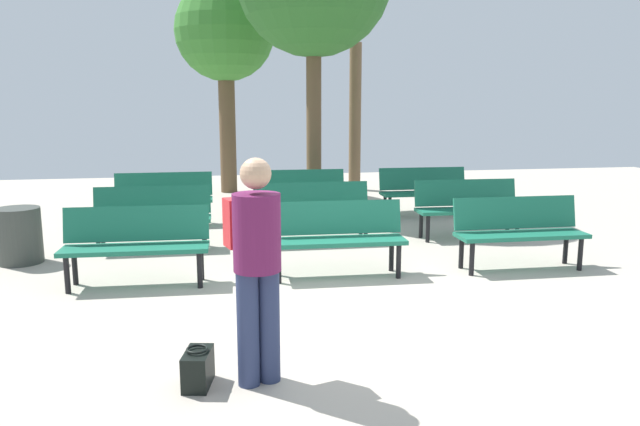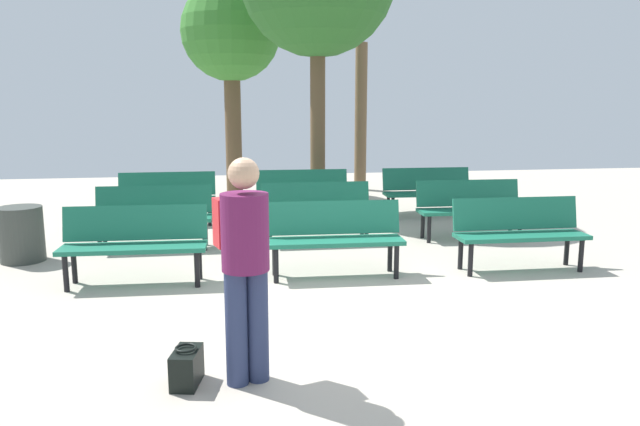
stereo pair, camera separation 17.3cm
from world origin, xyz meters
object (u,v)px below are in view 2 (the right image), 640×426
bench_r1_c1 (317,208)px  bench_r2_c0 (167,195)px  bench_r2_c2 (428,189)px  bench_r0_c0 (135,240)px  bench_r0_c1 (334,234)px  bench_r1_c0 (154,213)px  tree_0 (231,34)px  visitor_with_backpack (244,257)px  handbag (187,367)px  tree_2 (361,118)px  trash_bin (21,234)px  bench_r2_c1 (303,192)px  bench_r0_c2 (519,229)px  bench_r1_c2 (470,205)px

bench_r1_c1 → bench_r2_c0: size_ratio=1.00×
bench_r2_c2 → bench_r0_c0: bearing=-142.4°
bench_r0_c1 → bench_r1_c0: same height
bench_r0_c0 → bench_r1_c1: same height
tree_0 → bench_r0_c0: bearing=-99.9°
bench_r1_c1 → visitor_with_backpack: size_ratio=0.98×
bench_r1_c1 → handbag: bench_r1_c1 is taller
bench_r0_c0 → bench_r1_c1: 2.89m
bench_r1_c0 → tree_0: 6.31m
bench_r2_c2 → tree_2: 3.80m
bench_r2_c0 → handbag: size_ratio=4.58×
bench_r1_c1 → trash_bin: bench_r1_c1 is taller
handbag → tree_0: bearing=86.9°
bench_r2_c0 → tree_2: size_ratio=0.47×
bench_r1_c1 → bench_r0_c0: bearing=-142.6°
bench_r0_c1 → bench_r2_c1: same height
bench_r2_c2 → handbag: bench_r2_c2 is taller
bench_r1_c0 → bench_r1_c1: size_ratio=1.00×
bench_r0_c2 → bench_r2_c1: size_ratio=1.00×
bench_r0_c1 → trash_bin: bench_r0_c1 is taller
bench_r0_c2 → trash_bin: bearing=168.7°
tree_0 → trash_bin: (-2.83, -5.86, -3.17)m
tree_2 → handbag: (-3.47, -9.61, -1.56)m
bench_r0_c0 → visitor_with_backpack: size_ratio=0.98×
bench_r0_c0 → bench_r2_c1: bearing=57.9°
bench_r0_c1 → bench_r1_c1: (0.06, 1.75, 0.00)m
bench_r1_c0 → bench_r1_c1: (2.31, 0.02, 0.00)m
bench_r1_c2 → visitor_with_backpack: visitor_with_backpack is taller
bench_r0_c2 → visitor_with_backpack: bearing=-142.5°
tree_2 → trash_bin: bearing=-135.2°
bench_r0_c1 → visitor_with_backpack: bearing=-111.4°
bench_r2_c0 → tree_2: 5.59m
bench_r0_c0 → handbag: 2.76m
bench_r1_c0 → trash_bin: (-1.62, -0.46, -0.15)m
tree_0 → handbag: size_ratio=13.48×
bench_r1_c1 → handbag: bearing=-109.2°
visitor_with_backpack → trash_bin: (-2.74, 3.87, -0.58)m
bench_r0_c1 → trash_bin: size_ratio=2.27×
handbag → trash_bin: 4.52m
bench_r2_c2 → tree_2: bearing=98.1°
bench_r2_c0 → handbag: bench_r2_c0 is taller
tree_0 → bench_r1_c2: bearing=-58.0°
bench_r2_c0 → visitor_with_backpack: visitor_with_backpack is taller
bench_r1_c2 → bench_r2_c2: same height
tree_2 → handbag: bearing=-109.8°
bench_r2_c2 → bench_r1_c2: bearing=-87.2°
trash_bin → bench_r2_c2: bearing=19.1°
bench_r1_c1 → bench_r1_c2: (2.33, -0.10, 0.00)m
bench_r2_c0 → tree_2: (4.13, 3.56, 1.19)m
bench_r2_c2 → tree_2: tree_2 is taller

